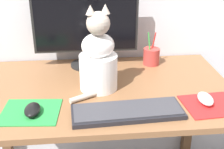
# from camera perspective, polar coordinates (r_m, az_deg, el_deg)

# --- Properties ---
(desk) EXTENTS (1.18, 0.71, 0.72)m
(desk) POSITION_cam_1_polar(r_m,az_deg,el_deg) (1.45, -1.84, -5.98)
(desk) COLOR brown
(desk) RESTS_ON ground_plane
(monitor) EXTENTS (0.52, 0.17, 0.39)m
(monitor) POSITION_cam_1_polar(r_m,az_deg,el_deg) (1.57, -4.83, 8.93)
(monitor) COLOR black
(monitor) RESTS_ON desk
(keyboard) EXTENTS (0.44, 0.17, 0.02)m
(keyboard) POSITION_cam_1_polar(r_m,az_deg,el_deg) (1.20, 2.83, -6.75)
(keyboard) COLOR black
(keyboard) RESTS_ON desk
(mousepad_left) EXTENTS (0.24, 0.21, 0.00)m
(mousepad_left) POSITION_cam_1_polar(r_m,az_deg,el_deg) (1.26, -14.66, -6.63)
(mousepad_left) COLOR #238438
(mousepad_left) RESTS_ON desk
(mousepad_right) EXTENTS (0.23, 0.21, 0.00)m
(mousepad_right) POSITION_cam_1_polar(r_m,az_deg,el_deg) (1.32, 17.58, -5.33)
(mousepad_right) COLOR red
(mousepad_right) RESTS_ON desk
(computer_mouse_left) EXTENTS (0.06, 0.10, 0.03)m
(computer_mouse_left) POSITION_cam_1_polar(r_m,az_deg,el_deg) (1.23, -14.35, -6.25)
(computer_mouse_left) COLOR black
(computer_mouse_left) RESTS_ON mousepad_left
(computer_mouse_right) EXTENTS (0.06, 0.10, 0.04)m
(computer_mouse_right) POSITION_cam_1_polar(r_m,az_deg,el_deg) (1.32, 16.71, -4.28)
(computer_mouse_right) COLOR white
(computer_mouse_right) RESTS_ON mousepad_right
(cat) EXTENTS (0.22, 0.23, 0.38)m
(cat) POSITION_cam_1_polar(r_m,az_deg,el_deg) (1.34, -2.53, 2.80)
(cat) COLOR white
(cat) RESTS_ON desk
(pen_cup) EXTENTS (0.08, 0.08, 0.17)m
(pen_cup) POSITION_cam_1_polar(r_m,az_deg,el_deg) (1.65, 7.21, 3.34)
(pen_cup) COLOR #B23833
(pen_cup) RESTS_ON desk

